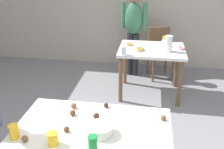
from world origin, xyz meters
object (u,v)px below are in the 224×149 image
object	(u,v)px
chair_far_table	(160,49)
soda_can	(93,144)
dining_table_far	(151,56)
mixing_bowl	(100,130)
pitcher_far	(169,44)
person_adult_far	(134,26)
dining_table_near	(92,140)

from	to	relation	value
chair_far_table	soda_can	size ratio (longest dim) A/B	7.13
dining_table_far	mixing_bowl	xyz separation A→B (m)	(-0.36, -2.10, 0.16)
soda_can	pitcher_far	bearing A→B (deg)	74.71
person_adult_far	dining_table_near	bearing A→B (deg)	-92.18
chair_far_table	soda_can	distance (m)	3.08
dining_table_near	person_adult_far	distance (m)	2.78
dining_table_far	soda_can	bearing A→B (deg)	-99.26
person_adult_far	pitcher_far	xyz separation A→B (m)	(0.56, -0.80, -0.04)
dining_table_near	chair_far_table	size ratio (longest dim) A/B	1.42
dining_table_near	mixing_bowl	bearing A→B (deg)	-24.16
person_adult_far	pitcher_far	distance (m)	0.97
chair_far_table	mixing_bowl	size ratio (longest dim) A/B	4.47
soda_can	pitcher_far	distance (m)	2.28
mixing_bowl	person_adult_far	bearing A→B (deg)	89.36
dining_table_far	soda_can	distance (m)	2.33
mixing_bowl	soda_can	bearing A→B (deg)	-93.79
dining_table_near	chair_far_table	bearing A→B (deg)	78.35
chair_far_table	soda_can	world-z (taller)	soda_can
dining_table_near	mixing_bowl	xyz separation A→B (m)	(0.07, -0.03, 0.13)
person_adult_far	soda_can	distance (m)	3.00
dining_table_far	mixing_bowl	bearing A→B (deg)	-99.75
soda_can	dining_table_near	bearing A→B (deg)	105.20
chair_far_table	pitcher_far	xyz separation A→B (m)	(0.09, -0.83, 0.37)
mixing_bowl	soda_can	distance (m)	0.19
person_adult_far	soda_can	world-z (taller)	person_adult_far
dining_table_near	pitcher_far	xyz separation A→B (m)	(0.66, 1.97, 0.21)
mixing_bowl	pitcher_far	bearing A→B (deg)	73.66
soda_can	person_adult_far	bearing A→B (deg)	89.15
chair_far_table	dining_table_far	bearing A→B (deg)	-100.97
dining_table_far	soda_can	xyz separation A→B (m)	(-0.37, -2.29, 0.18)
person_adult_far	soda_can	bearing A→B (deg)	-90.85
chair_far_table	person_adult_far	distance (m)	0.62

